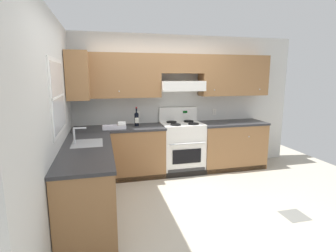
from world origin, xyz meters
name	(u,v)px	position (x,y,z in m)	size (l,w,h in m)	color
ground_plane	(180,203)	(0.00, 0.00, 0.00)	(7.04, 7.04, 0.00)	#B2AA99
floor_accent_tile	(294,215)	(1.35, -0.70, 0.00)	(0.30, 0.30, 0.01)	slate
wall_back	(179,93)	(0.41, 1.53, 1.48)	(4.68, 0.57, 2.55)	silver
wall_left	(57,112)	(-1.59, 0.23, 1.34)	(0.47, 4.00, 2.55)	silver
counter_back_run	(173,149)	(0.22, 1.24, 0.45)	(3.60, 0.65, 0.91)	olive
counter_left_run	(89,181)	(-1.24, 0.00, 0.46)	(0.63, 1.91, 1.13)	olive
stove	(182,147)	(0.41, 1.25, 0.48)	(0.76, 0.62, 1.20)	white
wine_bottle	(137,118)	(-0.43, 1.31, 1.05)	(0.08, 0.08, 0.34)	black
bowl	(114,128)	(-0.84, 1.15, 0.93)	(0.39, 0.21, 0.06)	silver
paper_towel_roll	(122,124)	(-0.71, 1.21, 0.97)	(0.14, 0.11, 0.11)	white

